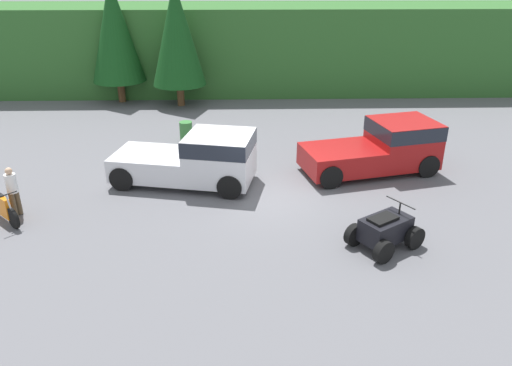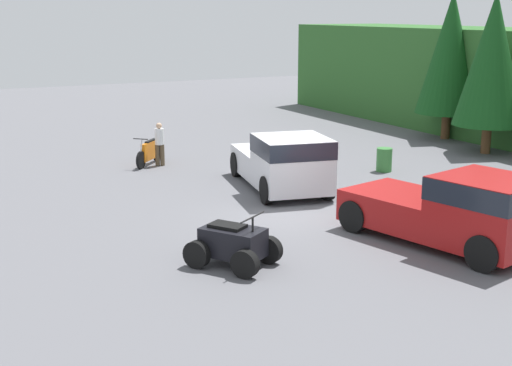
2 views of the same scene
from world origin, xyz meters
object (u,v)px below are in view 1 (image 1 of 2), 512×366
(pickup_truck_second, at_px, (198,158))
(quad_atv, at_px, (385,231))
(steel_barrel, at_px, (186,131))
(dirt_bike, at_px, (1,207))
(pickup_truck_red, at_px, (383,146))
(rider_person, at_px, (13,190))

(pickup_truck_second, distance_m, quad_atv, 7.32)
(steel_barrel, bearing_deg, pickup_truck_second, -78.83)
(steel_barrel, bearing_deg, dirt_bike, -124.10)
(pickup_truck_red, height_order, rider_person, pickup_truck_red)
(rider_person, bearing_deg, quad_atv, 15.01)
(pickup_truck_red, xyz_separation_m, quad_atv, (-1.34, -5.61, -0.52))
(dirt_bike, relative_size, quad_atv, 0.71)
(pickup_truck_second, xyz_separation_m, quad_atv, (5.71, -4.54, -0.52))
(pickup_truck_red, relative_size, quad_atv, 2.32)
(pickup_truck_red, bearing_deg, steel_barrel, 141.38)
(dirt_bike, bearing_deg, pickup_truck_second, 66.76)
(quad_atv, bearing_deg, pickup_truck_red, 43.07)
(pickup_truck_red, height_order, dirt_bike, pickup_truck_red)
(dirt_bike, height_order, quad_atv, quad_atv)
(pickup_truck_second, relative_size, dirt_bike, 3.23)
(dirt_bike, bearing_deg, steel_barrel, 98.71)
(quad_atv, xyz_separation_m, steel_barrel, (-6.66, 9.35, -0.08))
(pickup_truck_red, xyz_separation_m, pickup_truck_second, (-7.06, -1.07, -0.00))
(quad_atv, height_order, steel_barrel, quad_atv)
(pickup_truck_second, relative_size, quad_atv, 2.29)
(quad_atv, distance_m, rider_person, 11.64)
(dirt_bike, bearing_deg, rider_person, 90.34)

